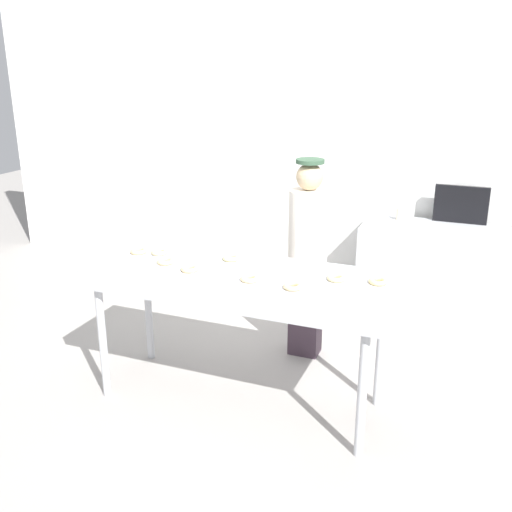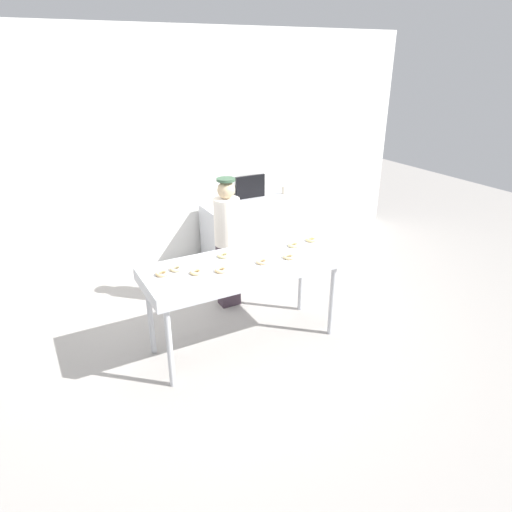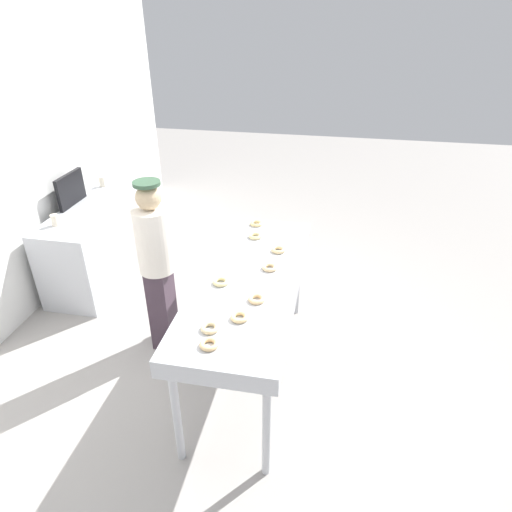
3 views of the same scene
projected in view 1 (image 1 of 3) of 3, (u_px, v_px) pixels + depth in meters
The scene contains 16 objects.
ground_plane at pixel (240, 399), 4.15m from camera, with size 16.00×16.00×0.00m, color #9E9993.
back_wall at pixel (335, 132), 5.77m from camera, with size 8.00×0.12×3.21m, color white.
fryer_conveyor at pixel (239, 282), 3.87m from camera, with size 2.02×0.76×0.97m.
plain_donut_0 at pixel (166, 261), 3.98m from camera, with size 0.12×0.12×0.03m, color #F5CD89.
plain_donut_1 at pixel (159, 252), 4.17m from camera, with size 0.12×0.12×0.03m, color beige.
plain_donut_2 at pixel (139, 251), 4.19m from camera, with size 0.12×0.12×0.03m, color #F1C484.
plain_donut_3 at pixel (336, 278), 3.68m from camera, with size 0.12×0.12×0.03m, color beige.
plain_donut_4 at pixel (250, 278), 3.67m from camera, with size 0.12×0.12×0.03m, color beige.
plain_donut_5 at pixel (231, 258), 4.05m from camera, with size 0.12×0.12×0.03m, color #EAD68D.
plain_donut_6 at pixel (190, 269), 3.84m from camera, with size 0.12×0.12×0.03m, color #F4C88A.
plain_donut_7 at pixel (293, 286), 3.54m from camera, with size 0.12×0.12×0.03m, color #E7C68A.
plain_donut_8 at pixel (378, 281), 3.62m from camera, with size 0.12×0.12×0.03m, color #F3D186.
worker_baker at pixel (307, 251), 4.54m from camera, with size 0.30×0.30×1.59m.
prep_counter at pixel (452, 275), 5.31m from camera, with size 1.65×0.61×0.86m, color #B7BABF.
paper_cup_1 at pixel (400, 214), 5.46m from camera, with size 0.07×0.07×0.12m, color beige.
menu_display at pixel (461, 204), 5.34m from camera, with size 0.48×0.04×0.34m, color black.
Camera 1 is at (1.44, -3.31, 2.30)m, focal length 40.99 mm.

